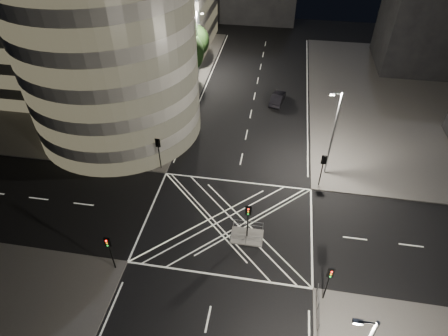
% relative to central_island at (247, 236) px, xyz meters
% --- Properties ---
extents(ground, '(120.00, 120.00, 0.00)m').
position_rel_central_island_xyz_m(ground, '(-2.00, 1.50, -0.07)').
color(ground, black).
rests_on(ground, ground).
extents(sidewalk_far_left, '(42.00, 42.00, 0.15)m').
position_rel_central_island_xyz_m(sidewalk_far_left, '(-31.00, 28.50, 0.00)').
color(sidewalk_far_left, '#585452').
rests_on(sidewalk_far_left, ground).
extents(central_island, '(3.00, 2.00, 0.15)m').
position_rel_central_island_xyz_m(central_island, '(0.00, 0.00, 0.00)').
color(central_island, slate).
rests_on(central_island, ground).
extents(office_tower_curved, '(30.00, 29.00, 27.20)m').
position_rel_central_island_xyz_m(office_tower_curved, '(-22.74, 20.24, 12.58)').
color(office_tower_curved, gray).
rests_on(office_tower_curved, sidewalk_far_left).
extents(building_right_far, '(14.00, 12.00, 15.00)m').
position_rel_central_island_xyz_m(building_right_far, '(24.00, 41.50, 7.58)').
color(building_right_far, black).
rests_on(building_right_far, sidewalk_far_right).
extents(tree_a, '(4.42, 4.42, 7.44)m').
position_rel_central_island_xyz_m(tree_a, '(-12.50, 10.50, 4.96)').
color(tree_a, black).
rests_on(tree_a, sidewalk_far_left).
extents(tree_b, '(4.62, 4.62, 7.79)m').
position_rel_central_island_xyz_m(tree_b, '(-12.50, 16.50, 5.20)').
color(tree_b, black).
rests_on(tree_b, sidewalk_far_left).
extents(tree_c, '(3.95, 3.95, 6.90)m').
position_rel_central_island_xyz_m(tree_c, '(-12.50, 22.50, 4.69)').
color(tree_c, black).
rests_on(tree_c, sidewalk_far_left).
extents(tree_d, '(5.15, 5.15, 7.95)m').
position_rel_central_island_xyz_m(tree_d, '(-12.50, 28.50, 5.05)').
color(tree_d, black).
rests_on(tree_d, sidewalk_far_left).
extents(tree_e, '(4.37, 4.37, 6.94)m').
position_rel_central_island_xyz_m(tree_e, '(-12.50, 34.50, 4.49)').
color(tree_e, black).
rests_on(tree_e, sidewalk_far_left).
extents(traffic_signal_fl, '(0.55, 0.22, 4.00)m').
position_rel_central_island_xyz_m(traffic_signal_fl, '(-10.80, 8.30, 2.84)').
color(traffic_signal_fl, black).
rests_on(traffic_signal_fl, sidewalk_far_left).
extents(traffic_signal_nl, '(0.55, 0.22, 4.00)m').
position_rel_central_island_xyz_m(traffic_signal_nl, '(-10.80, -5.30, 2.84)').
color(traffic_signal_nl, black).
rests_on(traffic_signal_nl, sidewalk_near_left).
extents(traffic_signal_fr, '(0.55, 0.22, 4.00)m').
position_rel_central_island_xyz_m(traffic_signal_fr, '(6.80, 8.30, 2.84)').
color(traffic_signal_fr, black).
rests_on(traffic_signal_fr, sidewalk_far_right).
extents(traffic_signal_nr, '(0.55, 0.22, 4.00)m').
position_rel_central_island_xyz_m(traffic_signal_nr, '(6.80, -5.30, 2.84)').
color(traffic_signal_nr, black).
rests_on(traffic_signal_nr, sidewalk_near_right).
extents(traffic_signal_island, '(0.55, 0.22, 4.00)m').
position_rel_central_island_xyz_m(traffic_signal_island, '(0.00, 0.00, 2.84)').
color(traffic_signal_island, black).
rests_on(traffic_signal_island, central_island).
extents(street_lamp_left_near, '(1.25, 0.25, 10.00)m').
position_rel_central_island_xyz_m(street_lamp_left_near, '(-11.44, 13.50, 5.47)').
color(street_lamp_left_near, slate).
rests_on(street_lamp_left_near, sidewalk_far_left).
extents(street_lamp_left_far, '(1.25, 0.25, 10.00)m').
position_rel_central_island_xyz_m(street_lamp_left_far, '(-11.44, 31.50, 5.47)').
color(street_lamp_left_far, slate).
rests_on(street_lamp_left_far, sidewalk_far_left).
extents(street_lamp_right_far, '(1.25, 0.25, 10.00)m').
position_rel_central_island_xyz_m(street_lamp_right_far, '(7.44, 10.50, 5.47)').
color(street_lamp_right_far, slate).
rests_on(street_lamp_right_far, sidewalk_far_right).
extents(railing_island_south, '(2.80, 0.06, 1.10)m').
position_rel_central_island_xyz_m(railing_island_south, '(0.00, -0.90, 0.62)').
color(railing_island_south, slate).
rests_on(railing_island_south, central_island).
extents(railing_island_north, '(2.80, 0.06, 1.10)m').
position_rel_central_island_xyz_m(railing_island_north, '(0.00, 0.90, 0.62)').
color(railing_island_north, slate).
rests_on(railing_island_north, central_island).
extents(sedan, '(2.31, 4.69, 1.48)m').
position_rel_central_island_xyz_m(sedan, '(1.42, 25.14, 0.66)').
color(sedan, black).
rests_on(sedan, ground).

